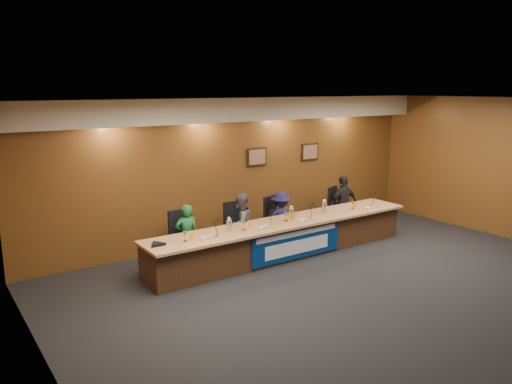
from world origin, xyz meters
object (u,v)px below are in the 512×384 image
carafe_left (229,226)px  office_chair_c (278,224)px  office_chair_a (185,241)px  banner (297,243)px  office_chair_d (340,212)px  carafe_mid (291,214)px  dais_body (284,239)px  panelist_b (241,224)px  speakerphone (157,244)px  panelist_c (281,219)px  panelist_d (343,204)px  panelist_a (187,236)px  office_chair_b (238,231)px  carafe_right (324,207)px

carafe_left → office_chair_c: bearing=22.1°
office_chair_a → carafe_left: 0.98m
banner → office_chair_d: size_ratio=4.58×
office_chair_c → carafe_mid: bearing=-120.4°
dais_body → panelist_b: (-0.70, 0.57, 0.30)m
dais_body → office_chair_c: (0.34, 0.67, 0.13)m
panelist_b → office_chair_c: (1.04, 0.10, -0.17)m
dais_body → office_chair_a: 2.06m
panelist_b → speakerphone: panelist_b is taller
panelist_b → panelist_c: 1.04m
panelist_d → carafe_mid: (-2.07, -0.58, 0.18)m
panelist_a → speakerphone: panelist_a is taller
office_chair_a → carafe_left: bearing=-55.5°
panelist_b → carafe_mid: 1.06m
dais_body → panelist_a: bearing=163.7°
office_chair_c → carafe_mid: carafe_mid is taller
dais_body → office_chair_c: size_ratio=12.50×
panelist_d → office_chair_a: bearing=2.7°
banner → office_chair_b: banner is taller
dais_body → panelist_d: panelist_d is taller
panelist_d → carafe_mid: size_ratio=5.84×
panelist_c → carafe_mid: size_ratio=5.13×
panelist_d → office_chair_c: 1.90m
banner → office_chair_c: size_ratio=4.58×
panelist_a → panelist_d: size_ratio=0.90×
panelist_a → panelist_c: panelist_a is taller
office_chair_a → panelist_a: bearing=-97.0°
office_chair_b → speakerphone: bearing=-160.2°
office_chair_a → office_chair_c: 2.28m
office_chair_c → carafe_left: carafe_left is taller
banner → carafe_mid: (0.16, 0.41, 0.49)m
panelist_a → office_chair_c: (2.28, 0.10, -0.14)m
speakerphone → carafe_left: bearing=1.5°
panelist_b → carafe_right: panelist_b is taller
banner → carafe_right: (1.12, 0.46, 0.48)m
panelist_b → office_chair_a: (-1.24, 0.10, -0.17)m
carafe_mid → panelist_a: bearing=164.6°
office_chair_a → speakerphone: 1.17m
panelist_a → panelist_d: 4.16m
panelist_d → office_chair_c: bearing=1.0°
panelist_b → carafe_right: (1.82, -0.52, 0.21)m
panelist_d → carafe_left: panelist_d is taller
dais_body → office_chair_c: bearing=63.1°
panelist_c → carafe_left: size_ratio=5.49×
speakerphone → office_chair_c: bearing=12.8°
banner → office_chair_a: (-1.94, 1.08, 0.10)m
panelist_b → panelist_d: 2.93m
panelist_c → panelist_d: 1.89m
banner → carafe_left: 1.48m
carafe_right → office_chair_d: bearing=29.3°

